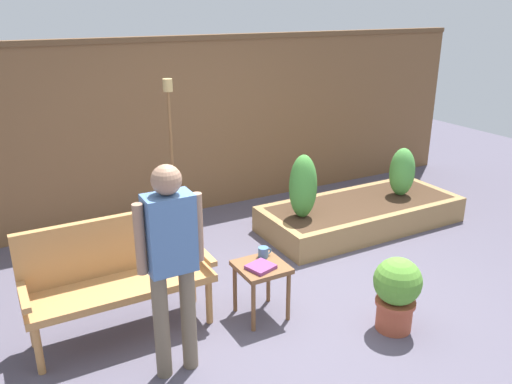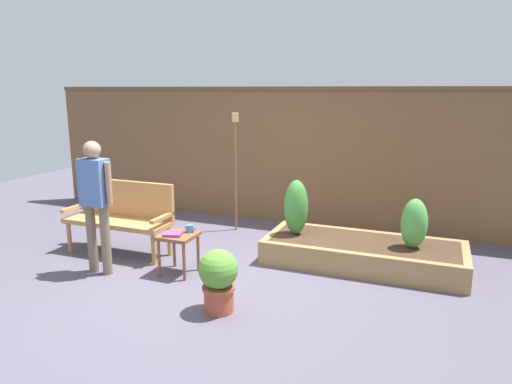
{
  "view_description": "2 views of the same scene",
  "coord_description": "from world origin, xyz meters",
  "px_view_note": "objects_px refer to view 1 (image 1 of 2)",
  "views": [
    {
      "loc": [
        -2.21,
        -3.26,
        2.51
      ],
      "look_at": [
        0.08,
        0.91,
        0.78
      ],
      "focal_mm": 36.46,
      "sensor_mm": 36.0,
      "label": 1
    },
    {
      "loc": [
        2.39,
        -4.36,
        2.13
      ],
      "look_at": [
        0.32,
        0.85,
        0.87
      ],
      "focal_mm": 32.46,
      "sensor_mm": 36.0,
      "label": 2
    }
  ],
  "objects_px": {
    "potted_boxwood": "(397,291)",
    "person_by_bench": "(171,255)",
    "side_table": "(261,274)",
    "shrub_far_corner": "(402,172)",
    "book_on_table": "(261,267)",
    "shrub_near_bench": "(303,186)",
    "tiki_torch": "(170,133)",
    "cup_on_table": "(263,252)",
    "garden_bench": "(117,269)"
  },
  "relations": [
    {
      "from": "cup_on_table",
      "to": "book_on_table",
      "type": "relative_size",
      "value": 0.62
    },
    {
      "from": "side_table",
      "to": "cup_on_table",
      "type": "relative_size",
      "value": 3.88
    },
    {
      "from": "garden_bench",
      "to": "book_on_table",
      "type": "height_order",
      "value": "garden_bench"
    },
    {
      "from": "tiki_torch",
      "to": "potted_boxwood",
      "type": "bearing_deg",
      "value": -69.57
    },
    {
      "from": "side_table",
      "to": "potted_boxwood",
      "type": "xyz_separation_m",
      "value": [
        0.85,
        -0.69,
        -0.05
      ]
    },
    {
      "from": "cup_on_table",
      "to": "side_table",
      "type": "bearing_deg",
      "value": -126.4
    },
    {
      "from": "shrub_far_corner",
      "to": "book_on_table",
      "type": "bearing_deg",
      "value": -156.76
    },
    {
      "from": "book_on_table",
      "to": "shrub_far_corner",
      "type": "distance_m",
      "value": 2.8
    },
    {
      "from": "book_on_table",
      "to": "person_by_bench",
      "type": "xyz_separation_m",
      "value": [
        -0.84,
        -0.27,
        0.44
      ]
    },
    {
      "from": "shrub_near_bench",
      "to": "book_on_table",
      "type": "bearing_deg",
      "value": -135.91
    },
    {
      "from": "book_on_table",
      "to": "tiki_torch",
      "type": "height_order",
      "value": "tiki_torch"
    },
    {
      "from": "cup_on_table",
      "to": "shrub_far_corner",
      "type": "relative_size",
      "value": 0.21
    },
    {
      "from": "potted_boxwood",
      "to": "tiki_torch",
      "type": "distance_m",
      "value": 2.82
    },
    {
      "from": "tiki_torch",
      "to": "person_by_bench",
      "type": "distance_m",
      "value": 2.31
    },
    {
      "from": "book_on_table",
      "to": "shrub_near_bench",
      "type": "height_order",
      "value": "shrub_near_bench"
    },
    {
      "from": "book_on_table",
      "to": "shrub_far_corner",
      "type": "relative_size",
      "value": 0.34
    },
    {
      "from": "shrub_near_bench",
      "to": "shrub_far_corner",
      "type": "height_order",
      "value": "shrub_near_bench"
    },
    {
      "from": "potted_boxwood",
      "to": "shrub_near_bench",
      "type": "relative_size",
      "value": 0.89
    },
    {
      "from": "side_table",
      "to": "person_by_bench",
      "type": "bearing_deg",
      "value": -159.71
    },
    {
      "from": "garden_bench",
      "to": "potted_boxwood",
      "type": "xyz_separation_m",
      "value": [
        1.94,
        -1.08,
        -0.19
      ]
    },
    {
      "from": "side_table",
      "to": "book_on_table",
      "type": "bearing_deg",
      "value": -123.58
    },
    {
      "from": "garden_bench",
      "to": "tiki_torch",
      "type": "bearing_deg",
      "value": 54.96
    },
    {
      "from": "shrub_near_bench",
      "to": "tiki_torch",
      "type": "distance_m",
      "value": 1.52
    },
    {
      "from": "cup_on_table",
      "to": "tiki_torch",
      "type": "height_order",
      "value": "tiki_torch"
    },
    {
      "from": "garden_bench",
      "to": "potted_boxwood",
      "type": "bearing_deg",
      "value": -29.04
    },
    {
      "from": "cup_on_table",
      "to": "shrub_near_bench",
      "type": "distance_m",
      "value": 1.39
    },
    {
      "from": "potted_boxwood",
      "to": "shrub_far_corner",
      "type": "bearing_deg",
      "value": 45.97
    },
    {
      "from": "garden_bench",
      "to": "shrub_far_corner",
      "type": "xyz_separation_m",
      "value": [
        3.62,
        0.66,
        0.05
      ]
    },
    {
      "from": "tiki_torch",
      "to": "person_by_bench",
      "type": "xyz_separation_m",
      "value": [
        -0.79,
        -2.15,
        -0.28
      ]
    },
    {
      "from": "side_table",
      "to": "shrub_far_corner",
      "type": "xyz_separation_m",
      "value": [
        2.53,
        1.05,
        0.2
      ]
    },
    {
      "from": "side_table",
      "to": "tiki_torch",
      "type": "relative_size",
      "value": 0.27
    },
    {
      "from": "cup_on_table",
      "to": "tiki_torch",
      "type": "bearing_deg",
      "value": 95.65
    },
    {
      "from": "cup_on_table",
      "to": "shrub_near_bench",
      "type": "bearing_deg",
      "value": 42.52
    },
    {
      "from": "shrub_far_corner",
      "to": "cup_on_table",
      "type": "bearing_deg",
      "value": -159.15
    },
    {
      "from": "person_by_bench",
      "to": "cup_on_table",
      "type": "bearing_deg",
      "value": 24.64
    },
    {
      "from": "side_table",
      "to": "potted_boxwood",
      "type": "distance_m",
      "value": 1.1
    },
    {
      "from": "side_table",
      "to": "shrub_far_corner",
      "type": "bearing_deg",
      "value": 22.5
    },
    {
      "from": "book_on_table",
      "to": "cup_on_table",
      "type": "bearing_deg",
      "value": 37.81
    },
    {
      "from": "side_table",
      "to": "shrub_near_bench",
      "type": "height_order",
      "value": "shrub_near_bench"
    },
    {
      "from": "person_by_bench",
      "to": "shrub_near_bench",
      "type": "bearing_deg",
      "value": 34.77
    },
    {
      "from": "side_table",
      "to": "book_on_table",
      "type": "distance_m",
      "value": 0.12
    },
    {
      "from": "potted_boxwood",
      "to": "garden_bench",
      "type": "bearing_deg",
      "value": 150.96
    },
    {
      "from": "garden_bench",
      "to": "shrub_near_bench",
      "type": "bearing_deg",
      "value": 16.73
    },
    {
      "from": "cup_on_table",
      "to": "potted_boxwood",
      "type": "xyz_separation_m",
      "value": [
        0.77,
        -0.81,
        -0.17
      ]
    },
    {
      "from": "cup_on_table",
      "to": "potted_boxwood",
      "type": "distance_m",
      "value": 1.13
    },
    {
      "from": "person_by_bench",
      "to": "book_on_table",
      "type": "bearing_deg",
      "value": 17.83
    },
    {
      "from": "cup_on_table",
      "to": "shrub_near_bench",
      "type": "xyz_separation_m",
      "value": [
        1.02,
        0.93,
        0.13
      ]
    },
    {
      "from": "garden_bench",
      "to": "tiki_torch",
      "type": "distance_m",
      "value": 1.88
    },
    {
      "from": "potted_boxwood",
      "to": "person_by_bench",
      "type": "distance_m",
      "value": 1.86
    },
    {
      "from": "potted_boxwood",
      "to": "shrub_far_corner",
      "type": "height_order",
      "value": "shrub_far_corner"
    }
  ]
}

